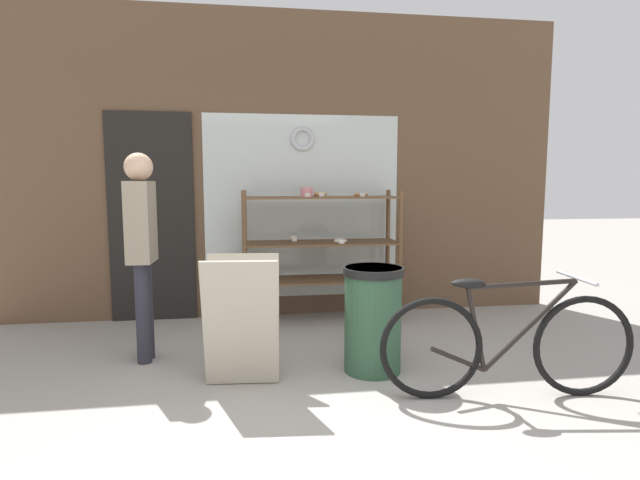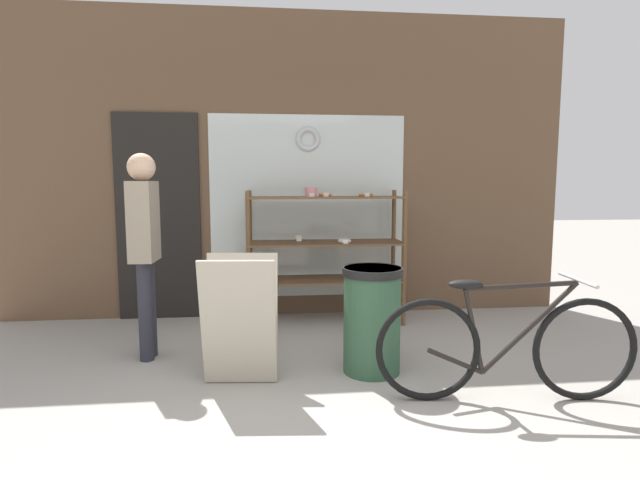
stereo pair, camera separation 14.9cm
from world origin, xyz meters
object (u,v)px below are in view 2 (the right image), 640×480
(sandwich_board, at_px, (240,320))
(trash_bin, at_px, (372,316))
(display_case, at_px, (323,243))
(bicycle, at_px, (506,346))
(pedestrian, at_px, (144,240))

(sandwich_board, distance_m, trash_bin, 0.97)
(display_case, bearing_deg, sandwich_board, -116.81)
(bicycle, relative_size, sandwich_board, 1.88)
(sandwich_board, distance_m, pedestrian, 1.09)
(display_case, xyz_separation_m, pedestrian, (-1.51, -0.89, 0.15))
(pedestrian, bearing_deg, display_case, 122.18)
(display_case, relative_size, sandwich_board, 1.72)
(display_case, height_order, trash_bin, display_case)
(bicycle, height_order, trash_bin, bicycle)
(bicycle, relative_size, pedestrian, 1.03)
(sandwich_board, xyz_separation_m, trash_bin, (0.96, 0.11, -0.03))
(bicycle, xyz_separation_m, pedestrian, (-2.48, 1.05, 0.60))
(bicycle, height_order, pedestrian, pedestrian)
(trash_bin, bearing_deg, display_case, 98.86)
(pedestrian, distance_m, trash_bin, 1.87)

